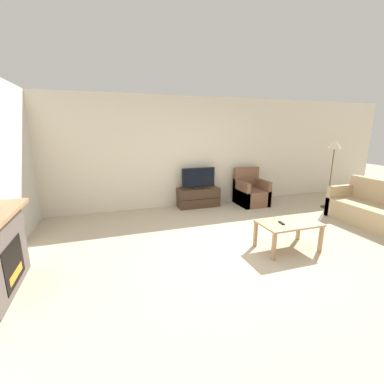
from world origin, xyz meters
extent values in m
plane|color=tan|center=(0.00, 0.00, 0.00)|extent=(24.00, 24.00, 0.00)
cube|color=beige|center=(0.00, 2.76, 1.35)|extent=(12.00, 0.06, 2.70)
cube|color=black|center=(-3.26, -0.10, 0.36)|extent=(0.01, 0.64, 0.52)
cube|color=orange|center=(-3.26, -0.10, 0.22)|extent=(0.01, 0.45, 0.10)
cube|color=#422D1E|center=(0.03, 2.48, 0.24)|extent=(1.05, 0.41, 0.48)
cube|color=black|center=(0.03, 2.28, 0.24)|extent=(1.03, 0.01, 0.01)
cube|color=black|center=(0.03, 2.48, 0.50)|extent=(0.30, 0.18, 0.04)
cube|color=black|center=(0.03, 2.48, 0.76)|extent=(0.86, 0.03, 0.48)
cube|color=black|center=(0.03, 2.47, 0.76)|extent=(0.79, 0.01, 0.43)
cube|color=brown|center=(1.40, 2.21, 0.20)|extent=(0.70, 0.76, 0.40)
cube|color=brown|center=(1.40, 2.52, 0.67)|extent=(0.70, 0.14, 0.54)
cube|color=brown|center=(1.10, 2.21, 0.32)|extent=(0.10, 0.76, 0.64)
cube|color=brown|center=(1.70, 2.21, 0.32)|extent=(0.10, 0.76, 0.64)
cube|color=#A37F56|center=(0.60, -0.23, 0.45)|extent=(0.96, 0.59, 0.03)
cube|color=#A37F56|center=(0.16, -0.48, 0.22)|extent=(0.05, 0.05, 0.44)
cube|color=#A37F56|center=(1.04, -0.48, 0.22)|extent=(0.05, 0.05, 0.44)
cube|color=#A37F56|center=(0.16, 0.03, 0.22)|extent=(0.05, 0.05, 0.44)
cube|color=#A37F56|center=(1.04, 0.03, 0.22)|extent=(0.05, 0.05, 0.44)
cube|color=black|center=(0.45, -0.24, 0.48)|extent=(0.06, 0.15, 0.02)
cube|color=tan|center=(2.96, 0.89, 0.34)|extent=(0.82, 0.11, 0.68)
cylinder|color=black|center=(3.08, 1.37, 0.01)|extent=(0.30, 0.30, 0.01)
cylinder|color=brown|center=(3.08, 1.37, 0.74)|extent=(0.03, 0.03, 1.45)
cone|color=beige|center=(3.08, 1.37, 1.57)|extent=(0.32, 0.32, 0.22)
camera|label=1|loc=(-2.11, -3.42, 1.93)|focal=24.00mm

